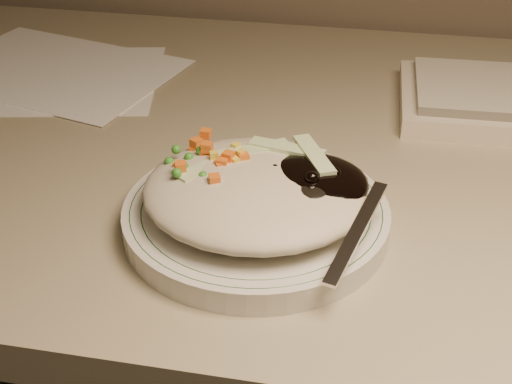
# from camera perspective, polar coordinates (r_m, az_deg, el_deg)

# --- Properties ---
(desk) EXTENTS (1.40, 0.70, 0.74)m
(desk) POSITION_cam_1_polar(r_m,az_deg,el_deg) (0.88, 6.12, -7.36)
(desk) COLOR gray
(desk) RESTS_ON ground
(plate) EXTENTS (0.23, 0.23, 0.02)m
(plate) POSITION_cam_1_polar(r_m,az_deg,el_deg) (0.62, 0.00, -2.01)
(plate) COLOR silver
(plate) RESTS_ON desk
(plate_rim) EXTENTS (0.22, 0.22, 0.00)m
(plate_rim) POSITION_cam_1_polar(r_m,az_deg,el_deg) (0.62, 0.00, -1.25)
(plate_rim) COLOR #144723
(plate_rim) RESTS_ON plate
(meal) EXTENTS (0.21, 0.19, 0.05)m
(meal) POSITION_cam_1_polar(r_m,az_deg,el_deg) (0.60, 0.39, 0.37)
(meal) COLOR #BAB297
(meal) RESTS_ON plate
(papers) EXTENTS (0.35, 0.30, 0.00)m
(papers) POSITION_cam_1_polar(r_m,az_deg,el_deg) (0.96, -16.41, 9.01)
(papers) COLOR white
(papers) RESTS_ON desk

